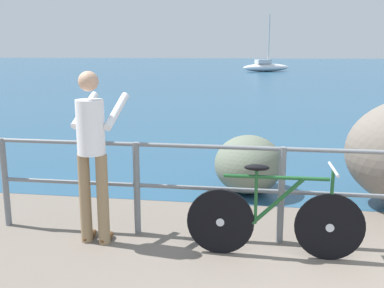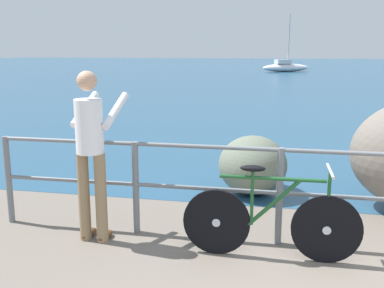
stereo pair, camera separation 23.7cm
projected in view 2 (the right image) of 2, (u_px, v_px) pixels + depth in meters
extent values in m
cube|color=#6B6056|center=(299.00, 91.00, 22.02)|extent=(120.00, 120.00, 0.10)
cube|color=navy|center=(291.00, 67.00, 48.73)|extent=(120.00, 90.00, 0.01)
cylinder|color=slate|center=(9.00, 180.00, 5.18)|extent=(0.07, 0.07, 1.02)
cylinder|color=slate|center=(136.00, 188.00, 4.88)|extent=(0.07, 0.07, 1.02)
cylinder|color=slate|center=(279.00, 197.00, 4.59)|extent=(0.07, 0.07, 1.02)
cylinder|color=slate|center=(362.00, 153.00, 4.34)|extent=(7.67, 0.04, 0.04)
cylinder|color=slate|center=(359.00, 198.00, 4.43)|extent=(7.67, 0.04, 0.04)
cylinder|color=black|center=(216.00, 222.00, 4.39)|extent=(0.66, 0.05, 0.66)
cylinder|color=#B7BCC6|center=(216.00, 222.00, 4.39)|extent=(0.08, 0.06, 0.08)
cylinder|color=black|center=(327.00, 230.00, 4.21)|extent=(0.66, 0.05, 0.66)
cylinder|color=#B7BCC6|center=(327.00, 230.00, 4.21)|extent=(0.08, 0.06, 0.08)
cylinder|color=#194C23|center=(272.00, 179.00, 4.20)|extent=(0.99, 0.05, 0.04)
cylinder|color=#194C23|center=(274.00, 203.00, 4.25)|extent=(0.50, 0.05, 0.50)
cylinder|color=#194C23|center=(252.00, 198.00, 4.28)|extent=(0.03, 0.03, 0.53)
ellipsoid|color=black|center=(253.00, 168.00, 4.22)|extent=(0.24, 0.10, 0.06)
cylinder|color=#194C23|center=(328.00, 201.00, 4.15)|extent=(0.03, 0.03, 0.57)
cylinder|color=#B7BCC6|center=(330.00, 171.00, 4.09)|extent=(0.04, 0.48, 0.03)
cylinder|color=#8C7251|center=(84.00, 196.00, 4.70)|extent=(0.12, 0.12, 0.95)
ellipsoid|color=#513319|center=(89.00, 233.00, 4.85)|extent=(0.13, 0.27, 0.08)
cylinder|color=#8C7251|center=(101.00, 198.00, 4.64)|extent=(0.12, 0.12, 0.95)
ellipsoid|color=#513319|center=(106.00, 235.00, 4.79)|extent=(0.13, 0.27, 0.08)
cylinder|color=white|center=(89.00, 126.00, 4.52)|extent=(0.28, 0.28, 0.55)
sphere|color=tan|center=(87.00, 81.00, 4.42)|extent=(0.20, 0.20, 0.20)
cylinder|color=white|center=(85.00, 109.00, 4.76)|extent=(0.14, 0.52, 0.34)
cylinder|color=white|center=(116.00, 111.00, 4.66)|extent=(0.14, 0.52, 0.34)
ellipsoid|color=slate|center=(253.00, 165.00, 6.26)|extent=(0.95, 1.08, 0.81)
ellipsoid|color=white|center=(286.00, 68.00, 39.27)|extent=(4.49, 3.21, 0.70)
cube|color=silver|center=(283.00, 62.00, 39.07)|extent=(1.52, 1.32, 0.36)
cylinder|color=#B2B2B7|center=(289.00, 39.00, 38.81)|extent=(0.10, 0.10, 4.20)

